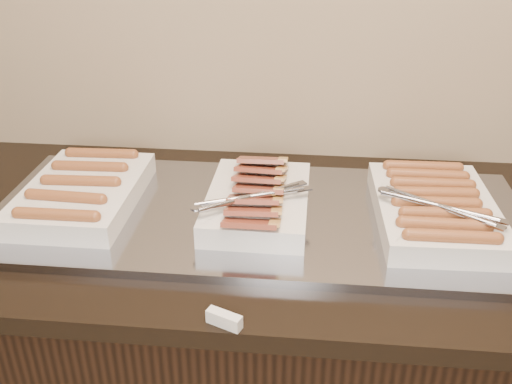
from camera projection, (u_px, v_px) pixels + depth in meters
The scene contains 6 objects.
counter at pixel (262, 366), 1.50m from camera, with size 2.06×0.76×0.90m.
warming_tray at pixel (258, 216), 1.29m from camera, with size 1.20×0.50×0.02m, color #90929D.
dish_left at pixel (83, 192), 1.31m from camera, with size 0.24×0.37×0.07m.
dish_center at pixel (257, 200), 1.26m from camera, with size 0.26×0.35×0.09m.
dish_right at pixel (435, 208), 1.23m from camera, with size 0.27×0.38×0.08m.
label_holder at pixel (224, 319), 0.97m from camera, with size 0.06×0.02×0.03m, color silver.
Camera 1 is at (0.10, 1.02, 1.56)m, focal length 40.00 mm.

